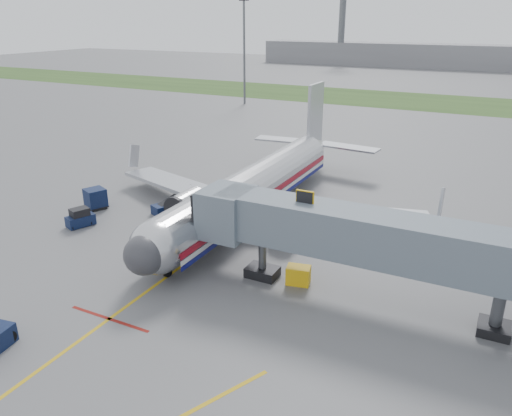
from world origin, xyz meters
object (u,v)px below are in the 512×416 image
at_px(baggage_tug, 80,218).
at_px(belt_loader, 172,206).
at_px(airliner, 253,187).
at_px(ramp_worker, 164,236).

relative_size(baggage_tug, belt_loader, 0.60).
bearing_deg(belt_loader, airliner, 21.36).
bearing_deg(baggage_tug, belt_loader, 52.00).
relative_size(airliner, baggage_tug, 13.57).
distance_m(airliner, ramp_worker, 9.90).
xyz_separation_m(airliner, baggage_tug, (-12.24, -9.28, -1.92)).
xyz_separation_m(airliner, ramp_worker, (-3.34, -9.14, -1.83)).
xyz_separation_m(baggage_tug, ramp_worker, (8.90, 0.13, 0.09)).
xyz_separation_m(airliner, belt_loader, (-7.18, -2.81, -2.13)).
distance_m(baggage_tug, belt_loader, 8.21).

